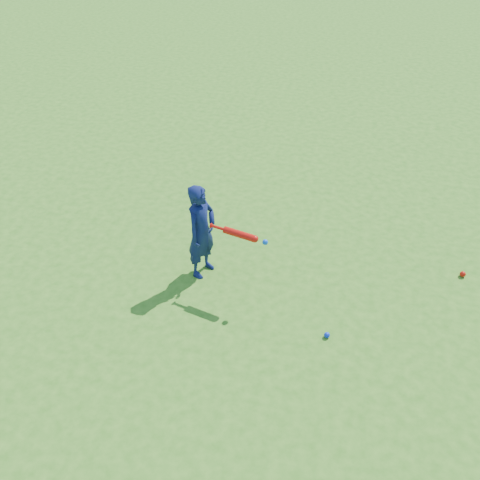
{
  "coord_description": "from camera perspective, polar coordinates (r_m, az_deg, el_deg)",
  "views": [
    {
      "loc": [
        1.76,
        -4.48,
        4.21
      ],
      "look_at": [
        0.67,
        0.14,
        0.65
      ],
      "focal_mm": 40.0,
      "sensor_mm": 36.0,
      "label": 1
    }
  ],
  "objects": [
    {
      "name": "ground",
      "position": [
        6.4,
        -6.2,
        -4.55
      ],
      "size": [
        80.0,
        80.0,
        0.0
      ],
      "primitive_type": "plane",
      "color": "#36761C",
      "rests_on": "ground"
    },
    {
      "name": "ground_ball_blue",
      "position": [
        5.79,
        9.26,
        -9.98
      ],
      "size": [
        0.06,
        0.06,
        0.06
      ],
      "primitive_type": "sphere",
      "color": "#0C2CD9",
      "rests_on": "ground"
    },
    {
      "name": "child",
      "position": [
        6.17,
        -4.12,
        0.9
      ],
      "size": [
        0.42,
        0.51,
        1.19
      ],
      "primitive_type": "imported",
      "rotation": [
        0.0,
        0.0,
        1.23
      ],
      "color": "#10194D",
      "rests_on": "ground"
    },
    {
      "name": "ground_ball_red",
      "position": [
        6.96,
        22.67,
        -3.37
      ],
      "size": [
        0.07,
        0.07,
        0.07
      ],
      "primitive_type": "sphere",
      "color": "red",
      "rests_on": "ground"
    },
    {
      "name": "bat_swing",
      "position": [
        5.82,
        0.22,
        0.54
      ],
      "size": [
        0.69,
        0.22,
        0.08
      ],
      "rotation": [
        0.0,
        0.0,
        -0.25
      ],
      "color": "red",
      "rests_on": "ground"
    }
  ]
}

